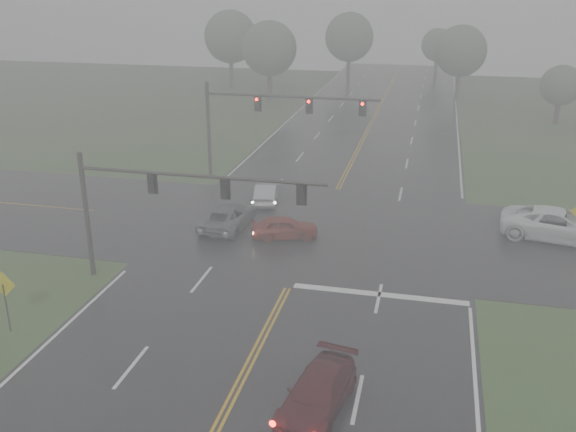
% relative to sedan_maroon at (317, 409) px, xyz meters
% --- Properties ---
extents(main_road, '(18.00, 160.00, 0.02)m').
position_rel_sedan_maroon_xyz_m(main_road, '(-3.16, 14.92, 0.00)').
color(main_road, black).
rests_on(main_road, ground).
extents(cross_street, '(120.00, 14.00, 0.02)m').
position_rel_sedan_maroon_xyz_m(cross_street, '(-3.16, 16.92, 0.00)').
color(cross_street, black).
rests_on(cross_street, ground).
extents(stop_bar, '(8.50, 0.50, 0.01)m').
position_rel_sedan_maroon_xyz_m(stop_bar, '(1.34, 9.32, 0.00)').
color(stop_bar, silver).
rests_on(stop_bar, ground).
extents(sedan_maroon, '(2.68, 4.95, 1.36)m').
position_rel_sedan_maroon_xyz_m(sedan_maroon, '(0.00, 0.00, 0.00)').
color(sedan_maroon, '#3F0B10').
rests_on(sedan_maroon, ground).
extents(sedan_red, '(4.23, 2.73, 1.34)m').
position_rel_sedan_maroon_xyz_m(sedan_red, '(-4.81, 15.24, 0.00)').
color(sedan_red, maroon).
rests_on(sedan_red, ground).
extents(sedan_silver, '(2.08, 4.24, 1.34)m').
position_rel_sedan_maroon_xyz_m(sedan_silver, '(-7.47, 21.10, 0.00)').
color(sedan_silver, '#AFB1B7').
rests_on(sedan_silver, ground).
extents(car_grey, '(2.68, 5.26, 1.42)m').
position_rel_sedan_maroon_xyz_m(car_grey, '(-8.54, 16.08, 0.00)').
color(car_grey, '#525459').
rests_on(car_grey, ground).
extents(pickup_white, '(6.88, 4.01, 1.80)m').
position_rel_sedan_maroon_xyz_m(pickup_white, '(10.80, 18.69, 0.00)').
color(pickup_white, white).
rests_on(pickup_white, ground).
extents(signal_gantry_near, '(12.33, 0.29, 6.52)m').
position_rel_sedan_maroon_xyz_m(signal_gantry_near, '(-9.53, 8.27, 4.60)').
color(signal_gantry_near, black).
rests_on(signal_gantry_near, ground).
extents(signal_gantry_far, '(13.01, 0.36, 7.16)m').
position_rel_sedan_maroon_xyz_m(signal_gantry_far, '(-9.33, 26.40, 5.04)').
color(signal_gantry_far, black).
rests_on(signal_gantry_far, ground).
extents(sign_diamond_west, '(1.19, 0.11, 2.86)m').
position_rel_sedan_maroon_xyz_m(sign_diamond_west, '(-14.04, 2.31, 1.93)').
color(sign_diamond_west, black).
rests_on(sign_diamond_west, ground).
extents(tree_nw_a, '(6.52, 6.52, 9.57)m').
position_rel_sedan_maroon_xyz_m(tree_nw_a, '(-16.59, 57.16, 6.29)').
color(tree_nw_a, '#342822').
rests_on(tree_nw_a, ground).
extents(tree_ne_a, '(6.16, 6.16, 9.05)m').
position_rel_sedan_maroon_xyz_m(tree_ne_a, '(5.67, 62.89, 5.95)').
color(tree_ne_a, '#342822').
rests_on(tree_ne_a, ground).
extents(tree_n_mid, '(6.69, 6.69, 9.83)m').
position_rel_sedan_maroon_xyz_m(tree_n_mid, '(-9.12, 72.16, 6.47)').
color(tree_n_mid, '#342822').
rests_on(tree_n_mid, ground).
extents(tree_e_near, '(4.12, 4.12, 6.05)m').
position_rel_sedan_maroon_xyz_m(tree_e_near, '(15.56, 51.66, 3.97)').
color(tree_e_near, '#342822').
rests_on(tree_e_near, ground).
extents(tree_nw_b, '(6.99, 6.99, 10.27)m').
position_rel_sedan_maroon_xyz_m(tree_nw_b, '(-24.23, 65.83, 6.75)').
color(tree_nw_b, '#342822').
rests_on(tree_nw_b, ground).
extents(tree_n_far, '(4.87, 4.87, 7.16)m').
position_rel_sedan_maroon_xyz_m(tree_n_far, '(2.82, 82.25, 4.70)').
color(tree_n_far, '#342822').
rests_on(tree_n_far, ground).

